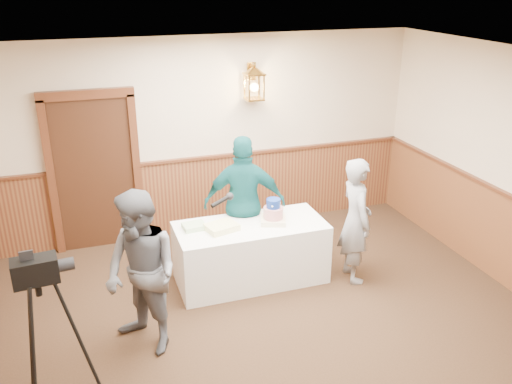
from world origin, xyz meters
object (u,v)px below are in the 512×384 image
at_px(display_table, 251,252).
at_px(tiered_cake, 273,213).
at_px(tv_camera_rig, 48,342).
at_px(sheet_cake_green, 194,226).
at_px(sheet_cake_yellow, 222,227).
at_px(baker, 356,220).
at_px(interviewer, 142,274).
at_px(assistant_p, 245,203).

bearing_deg(display_table, tiered_cake, -4.22).
bearing_deg(tv_camera_rig, sheet_cake_green, 38.17).
distance_m(display_table, sheet_cake_yellow, 0.55).
bearing_deg(baker, display_table, 78.88).
relative_size(interviewer, tv_camera_rig, 1.16).
bearing_deg(display_table, assistant_p, 83.41).
bearing_deg(baker, assistant_p, 63.21).
bearing_deg(display_table, sheet_cake_green, 170.58).
xyz_separation_m(interviewer, tv_camera_rig, (-0.88, -0.54, -0.19)).
bearing_deg(interviewer, display_table, 90.72).
relative_size(sheet_cake_green, assistant_p, 0.15).
height_order(display_table, tv_camera_rig, tv_camera_rig).
distance_m(tiered_cake, sheet_cake_yellow, 0.65).
height_order(display_table, interviewer, interviewer).
bearing_deg(sheet_cake_yellow, tiered_cake, 0.47).
bearing_deg(baker, interviewer, 106.89).
distance_m(tiered_cake, sheet_cake_green, 0.96).
bearing_deg(tiered_cake, baker, -19.72).
bearing_deg(sheet_cake_yellow, sheet_cake_green, 155.54).
height_order(interviewer, baker, interviewer).
bearing_deg(assistant_p, tiered_cake, 137.25).
distance_m(display_table, sheet_cake_green, 0.79).
bearing_deg(assistant_p, baker, 164.44).
bearing_deg(sheet_cake_green, display_table, -9.42).
xyz_separation_m(tiered_cake, baker, (0.93, -0.33, -0.09)).
xyz_separation_m(assistant_p, tv_camera_rig, (-2.32, -1.81, -0.22)).
bearing_deg(sheet_cake_green, baker, -13.93).
relative_size(tiered_cake, baker, 0.24).
xyz_separation_m(baker, assistant_p, (-1.17, 0.73, 0.09)).
relative_size(tiered_cake, interviewer, 0.22).
xyz_separation_m(sheet_cake_green, tv_camera_rig, (-1.61, -1.54, -0.13)).
bearing_deg(assistant_p, sheet_cake_green, 36.99).
bearing_deg(assistant_p, sheet_cake_yellow, 60.96).
xyz_separation_m(sheet_cake_green, interviewer, (-0.74, -1.01, 0.06)).
xyz_separation_m(tiered_cake, assistant_p, (-0.24, 0.40, 0.00)).
height_order(baker, tv_camera_rig, baker).
bearing_deg(sheet_cake_yellow, tv_camera_rig, -143.67).
relative_size(display_table, sheet_cake_yellow, 5.07).
relative_size(assistant_p, tv_camera_rig, 1.20).
bearing_deg(display_table, interviewer, -147.42).
distance_m(sheet_cake_green, interviewer, 1.25).
bearing_deg(interviewer, assistant_p, 99.48).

